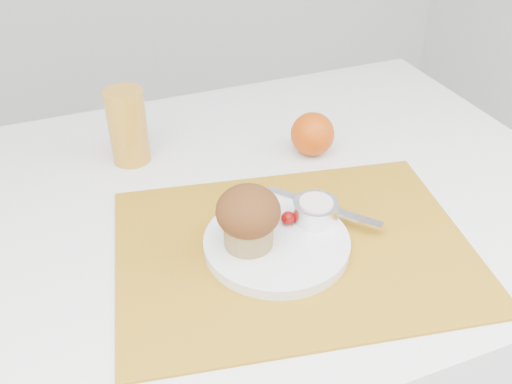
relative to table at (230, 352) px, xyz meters
name	(u,v)px	position (x,y,z in m)	size (l,w,h in m)	color
table	(230,352)	(0.00, 0.00, 0.00)	(1.20, 0.80, 0.75)	white
placemat	(294,248)	(0.06, -0.15, 0.38)	(0.51, 0.37, 0.00)	#A87517
plate	(277,243)	(0.03, -0.14, 0.39)	(0.21, 0.21, 0.02)	white
ramekin	(316,211)	(0.10, -0.12, 0.41)	(0.07, 0.07, 0.03)	white
cream	(316,203)	(0.10, -0.12, 0.43)	(0.05, 0.05, 0.01)	silver
raspberry_near	(271,213)	(0.04, -0.09, 0.41)	(0.02, 0.02, 0.02)	#5D0204
raspberry_far	(288,218)	(0.06, -0.11, 0.41)	(0.02, 0.02, 0.02)	#580402
butter_knife	(323,207)	(0.13, -0.10, 0.40)	(0.19, 0.02, 0.00)	silver
orange	(312,134)	(0.20, 0.08, 0.41)	(0.08, 0.08, 0.08)	#CA4807
juice_glass	(128,126)	(-0.11, 0.18, 0.44)	(0.07, 0.07, 0.13)	gold
muffin	(248,217)	(-0.01, -0.13, 0.44)	(0.09, 0.09, 0.09)	#9C834B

